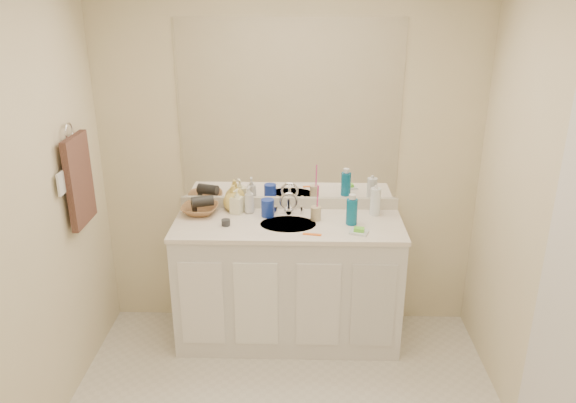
# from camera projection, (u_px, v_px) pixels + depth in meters

# --- Properties ---
(wall_back) EXTENTS (2.60, 0.02, 2.40)m
(wall_back) POSITION_uv_depth(u_px,v_px,m) (289.00, 164.00, 3.84)
(wall_back) COLOR beige
(wall_back) RESTS_ON floor
(wall_left) EXTENTS (0.02, 2.60, 2.40)m
(wall_left) POSITION_uv_depth(u_px,v_px,m) (9.00, 244.00, 2.66)
(wall_left) COLOR beige
(wall_left) RESTS_ON floor
(wall_right) EXTENTS (0.02, 2.60, 2.40)m
(wall_right) POSITION_uv_depth(u_px,v_px,m) (562.00, 250.00, 2.60)
(wall_right) COLOR beige
(wall_right) RESTS_ON floor
(vanity_cabinet) EXTENTS (1.50, 0.55, 0.85)m
(vanity_cabinet) POSITION_uv_depth(u_px,v_px,m) (288.00, 283.00, 3.87)
(vanity_cabinet) COLOR silver
(vanity_cabinet) RESTS_ON floor
(countertop) EXTENTS (1.52, 0.57, 0.03)m
(countertop) POSITION_uv_depth(u_px,v_px,m) (288.00, 225.00, 3.71)
(countertop) COLOR white
(countertop) RESTS_ON vanity_cabinet
(backsplash) EXTENTS (1.52, 0.03, 0.08)m
(backsplash) POSITION_uv_depth(u_px,v_px,m) (289.00, 203.00, 3.93)
(backsplash) COLOR beige
(backsplash) RESTS_ON countertop
(sink_basin) EXTENTS (0.37, 0.37, 0.02)m
(sink_basin) POSITION_uv_depth(u_px,v_px,m) (288.00, 226.00, 3.69)
(sink_basin) COLOR beige
(sink_basin) RESTS_ON countertop
(faucet) EXTENTS (0.02, 0.02, 0.11)m
(faucet) POSITION_uv_depth(u_px,v_px,m) (289.00, 206.00, 3.83)
(faucet) COLOR silver
(faucet) RESTS_ON countertop
(mirror) EXTENTS (1.48, 0.01, 1.20)m
(mirror) POSITION_uv_depth(u_px,v_px,m) (289.00, 112.00, 3.71)
(mirror) COLOR white
(mirror) RESTS_ON wall_back
(blue_mug) EXTENTS (0.09, 0.09, 0.12)m
(blue_mug) POSITION_uv_depth(u_px,v_px,m) (268.00, 208.00, 3.79)
(blue_mug) COLOR #1731A2
(blue_mug) RESTS_ON countertop
(tan_cup) EXTENTS (0.07, 0.07, 0.09)m
(tan_cup) POSITION_uv_depth(u_px,v_px,m) (316.00, 213.00, 3.73)
(tan_cup) COLOR #C3B189
(tan_cup) RESTS_ON countertop
(toothbrush) EXTENTS (0.02, 0.04, 0.20)m
(toothbrush) POSITION_uv_depth(u_px,v_px,m) (318.00, 199.00, 3.69)
(toothbrush) COLOR #F13F9B
(toothbrush) RESTS_ON tan_cup
(mouthwash_bottle) EXTENTS (0.09, 0.09, 0.17)m
(mouthwash_bottle) POSITION_uv_depth(u_px,v_px,m) (352.00, 212.00, 3.65)
(mouthwash_bottle) COLOR #0B648C
(mouthwash_bottle) RESTS_ON countertop
(clear_pump_bottle) EXTENTS (0.08, 0.08, 0.19)m
(clear_pump_bottle) POSITION_uv_depth(u_px,v_px,m) (375.00, 202.00, 3.80)
(clear_pump_bottle) COLOR white
(clear_pump_bottle) RESTS_ON countertop
(soap_dish) EXTENTS (0.14, 0.12, 0.01)m
(soap_dish) POSITION_uv_depth(u_px,v_px,m) (359.00, 232.00, 3.55)
(soap_dish) COLOR silver
(soap_dish) RESTS_ON countertop
(green_soap) EXTENTS (0.07, 0.06, 0.02)m
(green_soap) POSITION_uv_depth(u_px,v_px,m) (359.00, 230.00, 3.54)
(green_soap) COLOR #70E538
(green_soap) RESTS_ON soap_dish
(orange_comb) EXTENTS (0.12, 0.04, 0.00)m
(orange_comb) POSITION_uv_depth(u_px,v_px,m) (312.00, 234.00, 3.53)
(orange_comb) COLOR orange
(orange_comb) RESTS_ON countertop
(dark_jar) EXTENTS (0.07, 0.07, 0.04)m
(dark_jar) POSITION_uv_depth(u_px,v_px,m) (226.00, 223.00, 3.66)
(dark_jar) COLOR #292B2F
(dark_jar) RESTS_ON countertop
(soap_bottle_white) EXTENTS (0.08, 0.08, 0.19)m
(soap_bottle_white) POSITION_uv_depth(u_px,v_px,m) (249.00, 200.00, 3.83)
(soap_bottle_white) COLOR silver
(soap_bottle_white) RESTS_ON countertop
(soap_bottle_cream) EXTENTS (0.10, 0.10, 0.17)m
(soap_bottle_cream) POSITION_uv_depth(u_px,v_px,m) (237.00, 201.00, 3.83)
(soap_bottle_cream) COLOR #F9F7CA
(soap_bottle_cream) RESTS_ON countertop
(soap_bottle_yellow) EXTENTS (0.17, 0.17, 0.18)m
(soap_bottle_yellow) POSITION_uv_depth(u_px,v_px,m) (233.00, 198.00, 3.88)
(soap_bottle_yellow) COLOR #E8CB5A
(soap_bottle_yellow) RESTS_ON countertop
(wicker_basket) EXTENTS (0.27, 0.27, 0.06)m
(wicker_basket) POSITION_uv_depth(u_px,v_px,m) (200.00, 209.00, 3.84)
(wicker_basket) COLOR brown
(wicker_basket) RESTS_ON countertop
(hair_dryer) EXTENTS (0.16, 0.12, 0.07)m
(hair_dryer) POSITION_uv_depth(u_px,v_px,m) (202.00, 201.00, 3.82)
(hair_dryer) COLOR black
(hair_dryer) RESTS_ON wicker_basket
(towel_ring) EXTENTS (0.01, 0.11, 0.11)m
(towel_ring) POSITION_uv_depth(u_px,v_px,m) (69.00, 132.00, 3.26)
(towel_ring) COLOR silver
(towel_ring) RESTS_ON wall_left
(hand_towel) EXTENTS (0.04, 0.32, 0.55)m
(hand_towel) POSITION_uv_depth(u_px,v_px,m) (79.00, 181.00, 3.37)
(hand_towel) COLOR #36221D
(hand_towel) RESTS_ON towel_ring
(switch_plate) EXTENTS (0.01, 0.08, 0.13)m
(switch_plate) POSITION_uv_depth(u_px,v_px,m) (61.00, 184.00, 3.16)
(switch_plate) COLOR white
(switch_plate) RESTS_ON wall_left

